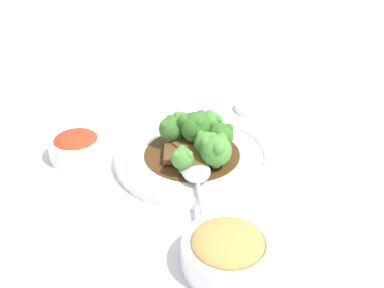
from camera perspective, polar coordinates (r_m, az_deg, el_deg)
The scene contains 18 objects.
ground_plane at distance 0.76m, azimuth -0.00°, elevation -2.20°, with size 4.00×4.00×0.00m, color silver.
main_plate at distance 0.75m, azimuth -0.00°, elevation -1.56°, with size 0.26×0.26×0.02m.
beef_strip_0 at distance 0.74m, azimuth -0.24°, elevation -0.84°, with size 0.03×0.05×0.01m.
beef_strip_1 at distance 0.71m, azimuth 0.16°, elevation -2.03°, with size 0.05×0.06×0.01m.
beef_strip_2 at distance 0.73m, azimuth -2.48°, elevation -1.19°, with size 0.05×0.06×0.01m.
beef_strip_3 at distance 0.79m, azimuth 0.42°, elevation 1.47°, with size 0.06×0.06×0.01m.
broccoli_floret_0 at distance 0.68m, azimuth -1.24°, elevation -1.78°, with size 0.03×0.03×0.04m.
broccoli_floret_1 at distance 0.73m, azimuth 3.69°, elevation 1.13°, with size 0.04×0.04×0.05m.
broccoli_floret_2 at distance 0.70m, azimuth 3.06°, elevation -0.73°, with size 0.05×0.05×0.05m.
broccoli_floret_3 at distance 0.75m, azimuth -2.68°, elevation 1.99°, with size 0.04×0.04×0.05m.
broccoli_floret_4 at distance 0.77m, azimuth -1.19°, elevation 2.64°, with size 0.04×0.04×0.05m.
broccoli_floret_5 at distance 0.74m, azimuth 0.51°, elevation 2.20°, with size 0.05×0.05×0.06m.
broccoli_floret_6 at distance 0.77m, azimuth 2.39°, elevation 2.61°, with size 0.04×0.04×0.05m.
broccoli_floret_7 at distance 0.72m, azimuth 1.84°, elevation 0.10°, with size 0.04×0.04×0.05m.
serving_spoon at distance 0.68m, azimuth 0.58°, elevation -4.03°, with size 0.12×0.18×0.01m.
side_bowl_kimchi at distance 0.78m, azimuth -14.47°, elevation -0.17°, with size 0.09×0.09×0.04m.
side_bowl_appetizer at distance 0.56m, azimuth 4.52°, elevation -13.22°, with size 0.11×0.11×0.05m.
sauce_dish at distance 0.92m, azimuth 7.77°, elevation 4.64°, with size 0.07×0.07×0.01m.
Camera 1 is at (0.36, 0.51, 0.42)m, focal length 42.00 mm.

